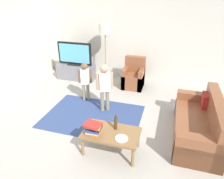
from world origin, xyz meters
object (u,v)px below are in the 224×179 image
at_px(child_center, 105,84).
at_px(tv, 75,54).
at_px(plate, 122,138).
at_px(coffee_table, 111,134).
at_px(book_stack, 93,128).
at_px(bottle, 116,123).
at_px(tv_stand, 76,72).
at_px(tv_remote, 97,126).
at_px(armchair, 134,77).
at_px(child_near_tv, 85,78).
at_px(floor_lamp, 105,32).
at_px(couch, 201,126).

bearing_deg(child_center, tv, 134.08).
height_order(child_center, plate, child_center).
xyz_separation_m(tv, coffee_table, (2.07, -2.86, -0.48)).
height_order(book_stack, bottle, bottle).
xyz_separation_m(tv_stand, tv_remote, (1.77, -2.79, 0.19)).
bearing_deg(tv_remote, armchair, 75.75).
distance_m(child_near_tv, plate, 2.29).
distance_m(tv_stand, coffee_table, 3.55).
distance_m(child_near_tv, tv_remote, 1.81).
distance_m(tv_remote, plate, 0.56).
relative_size(child_center, tv_remote, 6.93).
relative_size(tv_remote, plate, 0.77).
bearing_deg(floor_lamp, bottle, -68.28).
bearing_deg(tv_remote, child_center, 90.54).
bearing_deg(coffee_table, child_near_tv, 126.00).
distance_m(tv, book_stack, 3.49).
bearing_deg(coffee_table, book_stack, -157.37).
bearing_deg(tv_remote, child_near_tv, 108.61).
relative_size(armchair, coffee_table, 0.90).
height_order(tv, bottle, tv).
bearing_deg(bottle, floor_lamp, 111.72).
bearing_deg(child_center, couch, -11.75).
xyz_separation_m(tv, child_center, (1.51, -1.56, -0.14)).
bearing_deg(tv, plate, -52.54).
bearing_deg(child_center, book_stack, -79.10).
distance_m(tv, bottle, 3.48).
bearing_deg(book_stack, couch, 28.02).
relative_size(tv_stand, child_center, 1.02).
height_order(coffee_table, book_stack, book_stack).
relative_size(tv, plate, 5.00).
xyz_separation_m(tv_stand, couch, (3.63, -2.02, 0.05)).
distance_m(couch, tv_remote, 2.02).
distance_m(child_near_tv, book_stack, 2.00).
xyz_separation_m(book_stack, tv_remote, (-0.02, 0.22, -0.10)).
xyz_separation_m(floor_lamp, child_center, (0.55, -1.73, -0.84)).
relative_size(couch, coffee_table, 1.80).
distance_m(book_stack, bottle, 0.41).
distance_m(book_stack, plate, 0.51).
distance_m(child_near_tv, child_center, 0.74).
xyz_separation_m(tv, armchair, (1.90, -0.02, -0.55)).
relative_size(child_near_tv, coffee_table, 1.04).
bearing_deg(floor_lamp, plate, -67.12).
height_order(child_center, book_stack, child_center).
bearing_deg(bottle, child_near_tv, 129.20).
distance_m(child_center, tv_remote, 1.27).
distance_m(tv, coffee_table, 3.56).
relative_size(tv, tv_remote, 6.47).
relative_size(floor_lamp, child_center, 1.51).
relative_size(armchair, tv_remote, 5.29).
relative_size(couch, child_near_tv, 1.73).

